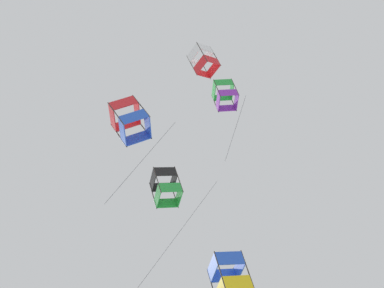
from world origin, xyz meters
The scene contains 5 objects.
kite_box_near_right centered at (-0.19, -0.23, 33.31)m, with size 3.81×3.50×9.56m.
kite_box_low_drifter centered at (2.85, -0.87, 42.27)m, with size 1.73×2.12×2.14m.
kite_box_highest centered at (1.12, -4.62, 33.29)m, with size 3.29×2.57×8.29m.
kite_box_near_left centered at (4.55, -1.55, 36.06)m, with size 1.88×1.67×6.98m.
kite_box_mid_left centered at (1.05, 3.47, 29.26)m, with size 2.41×2.42×5.32m.
Camera 1 is at (12.02, -14.55, 13.72)m, focal length 48.94 mm.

